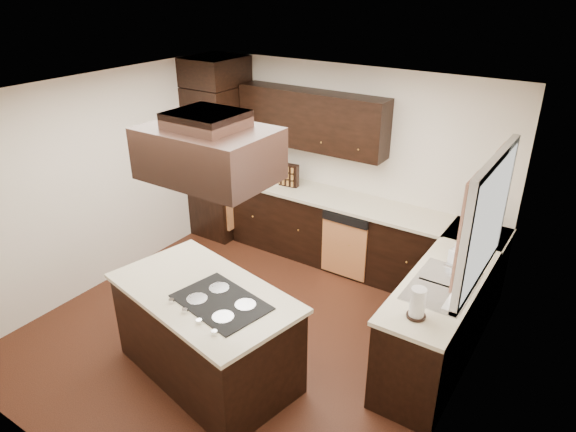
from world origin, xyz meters
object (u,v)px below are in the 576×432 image
(oven_column, at_px, (220,162))
(spice_rack, at_px, (285,174))
(island, at_px, (207,334))
(range_hood, at_px, (209,154))

(oven_column, bearing_deg, spice_rack, 4.15)
(island, xyz_separation_m, range_hood, (0.04, 0.15, 1.72))
(oven_column, distance_m, range_hood, 3.13)
(island, bearing_deg, range_hood, 85.85)
(island, height_order, range_hood, range_hood)
(oven_column, xyz_separation_m, spice_rack, (1.05, 0.08, 0.01))
(range_hood, bearing_deg, island, -105.74)
(spice_rack, bearing_deg, oven_column, 176.46)
(oven_column, height_order, range_hood, range_hood)
(island, bearing_deg, spice_rack, 119.03)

